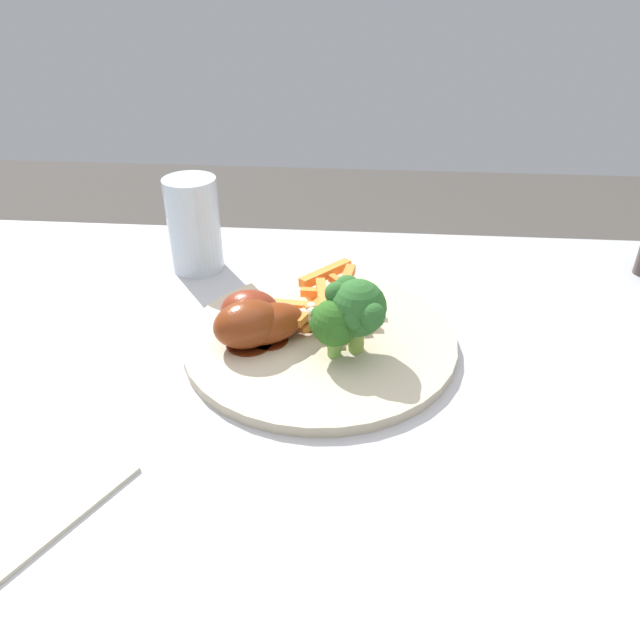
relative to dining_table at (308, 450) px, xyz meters
The scene contains 9 objects.
dining_table is the anchor object (origin of this frame).
dinner_plate 0.13m from the dining_table, 103.84° to the right, with size 0.29×0.29×0.01m, color beige.
broccoli_floret_front 0.17m from the dining_table, 166.69° to the right, with size 0.05×0.05×0.06m.
broccoli_floret_middle 0.19m from the dining_table, 158.59° to the right, with size 0.06×0.07×0.08m.
carrot_fries_pile 0.17m from the dining_table, 102.23° to the right, with size 0.13×0.15×0.03m.
chicken_drumstick_near 0.16m from the dining_table, 40.05° to the right, with size 0.13×0.09×0.04m.
chicken_drumstick_far 0.17m from the dining_table, 21.39° to the right, with size 0.12×0.09×0.05m.
chicken_drumstick_extra 0.17m from the dining_table, 38.32° to the right, with size 0.11×0.06×0.05m.
water_glass 0.33m from the dining_table, 51.89° to the right, with size 0.07×0.07×0.12m, color silver.
Camera 1 is at (-0.05, 0.50, 1.13)m, focal length 33.69 mm.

